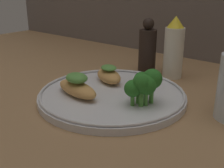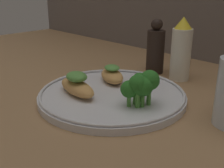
# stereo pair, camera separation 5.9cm
# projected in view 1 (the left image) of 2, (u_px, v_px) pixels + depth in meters

# --- Properties ---
(ground_plane) EXTENTS (1.80, 1.80, 0.01)m
(ground_plane) POSITION_uv_depth(u_px,v_px,m) (112.00, 101.00, 0.61)
(ground_plane) COLOR #936D47
(plate) EXTENTS (0.31, 0.31, 0.02)m
(plate) POSITION_uv_depth(u_px,v_px,m) (112.00, 95.00, 0.60)
(plate) COLOR silver
(plate) RESTS_ON ground_plane
(grilled_meat_front) EXTENTS (0.12, 0.06, 0.05)m
(grilled_meat_front) POSITION_uv_depth(u_px,v_px,m) (77.00, 86.00, 0.58)
(grilled_meat_front) COLOR tan
(grilled_meat_front) RESTS_ON plate
(grilled_meat_middle) EXTENTS (0.10, 0.08, 0.04)m
(grilled_meat_middle) POSITION_uv_depth(u_px,v_px,m) (109.00, 75.00, 0.66)
(grilled_meat_middle) COLOR tan
(grilled_meat_middle) RESTS_ON plate
(broccoli_bunch) EXTENTS (0.06, 0.07, 0.07)m
(broccoli_bunch) POSITION_uv_depth(u_px,v_px,m) (143.00, 84.00, 0.53)
(broccoli_bunch) COLOR #4C8E38
(broccoli_bunch) RESTS_ON plate
(sauce_bottle) EXTENTS (0.05, 0.05, 0.16)m
(sauce_bottle) POSITION_uv_depth(u_px,v_px,m) (174.00, 49.00, 0.72)
(sauce_bottle) COLOR silver
(sauce_bottle) RESTS_ON ground_plane
(pepper_grinder) EXTENTS (0.05, 0.05, 0.15)m
(pepper_grinder) POSITION_uv_depth(u_px,v_px,m) (147.00, 48.00, 0.77)
(pepper_grinder) COLOR black
(pepper_grinder) RESTS_ON ground_plane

